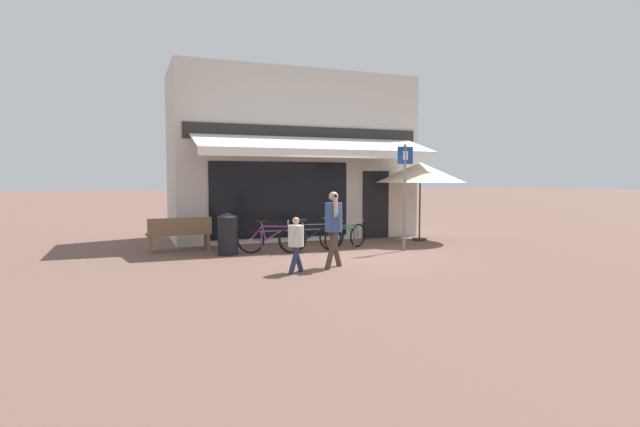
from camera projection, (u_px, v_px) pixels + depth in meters
ground_plane at (354, 255)px, 12.15m from camera, size 160.00×160.00×0.00m
shop_front at (292, 157)px, 16.10m from camera, size 7.57×4.65×5.13m
bike_rack_rail at (310, 233)px, 12.85m from camera, size 2.65×0.04×0.57m
bicycle_purple at (272, 238)px, 12.43m from camera, size 1.65×0.71×0.83m
bicycle_black at (312, 237)px, 12.65m from camera, size 1.82×0.52×0.85m
bicycle_green at (346, 236)px, 13.16m from camera, size 1.54×0.79×0.79m
pedestrian_adult at (334, 221)px, 10.35m from camera, size 0.53×0.65×1.61m
pedestrian_child at (296, 240)px, 9.78m from camera, size 0.39×0.53×1.12m
litter_bin at (228, 234)px, 12.15m from camera, size 0.50×0.50×1.03m
parking_sign at (405, 187)px, 12.79m from camera, size 0.44×0.07×2.74m
cafe_parasol at (420, 173)px, 14.94m from camera, size 2.69×2.69×2.35m
park_bench at (180, 233)px, 12.76m from camera, size 1.63×0.58×0.87m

